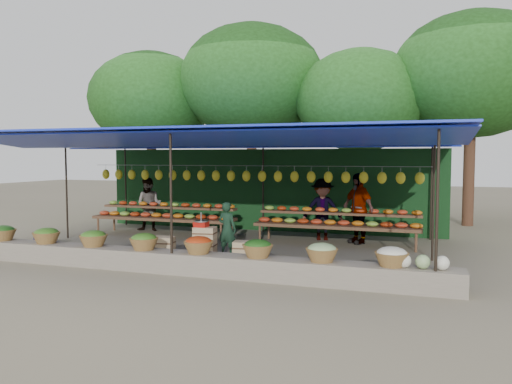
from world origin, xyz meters
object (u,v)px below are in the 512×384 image
(blue_crate_back, at_px, (45,241))
(weighing_scale, at_px, (201,223))
(vendor_seated, at_px, (227,229))
(crate_counter, at_px, (204,248))

(blue_crate_back, bearing_deg, weighing_scale, -1.38)
(weighing_scale, height_order, blue_crate_back, weighing_scale)
(vendor_seated, bearing_deg, crate_counter, 87.66)
(weighing_scale, bearing_deg, crate_counter, -0.00)
(weighing_scale, xyz_separation_m, blue_crate_back, (-4.53, 0.47, -0.71))
(weighing_scale, relative_size, vendor_seated, 0.25)
(crate_counter, distance_m, blue_crate_back, 4.61)
(crate_counter, height_order, weighing_scale, weighing_scale)
(crate_counter, bearing_deg, blue_crate_back, 174.09)
(weighing_scale, bearing_deg, vendor_seated, 73.21)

